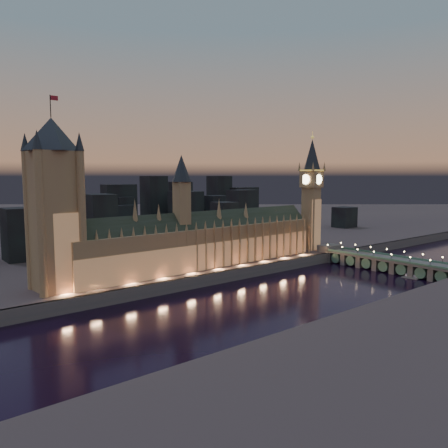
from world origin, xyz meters
TOP-DOWN VIEW (x-y plane):
  - ground_plane at (0.00, 0.00)m, footprint 2000.00×2000.00m
  - north_bank at (0.00, 520.00)m, footprint 2000.00×960.00m
  - embankment_wall at (0.00, 41.00)m, footprint 2000.00×2.50m
  - palace_of_westminster at (-6.89, 61.74)m, footprint 202.00×26.77m
  - victoria_tower at (-110.00, 61.91)m, footprint 31.68×31.68m
  - elizabeth_tower at (108.00, 61.92)m, footprint 18.00×18.00m
  - westminster_bridge at (113.04, -3.45)m, footprint 19.15×113.00m
  - river_boat at (125.04, -29.49)m, footprint 49.04×17.66m
  - city_backdrop at (27.49, 247.39)m, footprint 496.53×215.63m

SIDE VIEW (x-z plane):
  - ground_plane at x=0.00m, z-range 0.00..0.00m
  - river_boat at x=125.04m, z-range -0.69..3.81m
  - north_bank at x=0.00m, z-range 0.00..8.00m
  - embankment_wall at x=0.00m, z-range 0.00..8.00m
  - westminster_bridge at x=113.04m, z-range -1.97..13.93m
  - palace_of_westminster at x=-6.89m, z-range -12.63..65.37m
  - city_backdrop at x=27.49m, z-range -12.83..74.22m
  - victoria_tower at x=-110.00m, z-range 7.28..114.67m
  - elizabeth_tower at x=108.00m, z-range 13.70..115.56m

